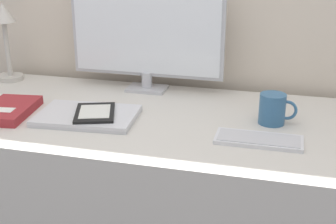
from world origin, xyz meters
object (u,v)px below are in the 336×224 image
at_px(ereader, 95,113).
at_px(laptop, 87,116).
at_px(keyboard, 259,140).
at_px(notebook, 9,110).
at_px(coffee_mug, 273,109).
at_px(desk_lamp, 5,31).
at_px(monitor, 146,33).

bearing_deg(ereader, laptop, 174.24).
bearing_deg(laptop, keyboard, -4.40).
relative_size(laptop, ereader, 1.62).
relative_size(notebook, coffee_mug, 2.13).
bearing_deg(coffee_mug, keyboard, -101.01).
height_order(laptop, ereader, ereader).
bearing_deg(laptop, ereader, -5.76).
height_order(desk_lamp, notebook, desk_lamp).
relative_size(keyboard, coffee_mug, 2.12).
height_order(keyboard, ereader, ereader).
relative_size(desk_lamp, notebook, 1.24).
bearing_deg(ereader, notebook, -175.26).
relative_size(laptop, desk_lamp, 1.07).
height_order(laptop, notebook, notebook).
bearing_deg(laptop, coffee_mug, 10.78).
xyz_separation_m(monitor, keyboard, (0.47, -0.40, -0.22)).
height_order(ereader, coffee_mug, coffee_mug).
bearing_deg(keyboard, desk_lamp, 160.36).
height_order(monitor, desk_lamp, monitor).
distance_m(monitor, desk_lamp, 0.61).
distance_m(monitor, coffee_mug, 0.59).
relative_size(laptop, coffee_mug, 2.80).
bearing_deg(ereader, desk_lamp, 147.23).
relative_size(keyboard, notebook, 1.00).
distance_m(monitor, laptop, 0.43).
bearing_deg(monitor, coffee_mug, -25.48).
xyz_separation_m(desk_lamp, notebook, (0.23, -0.37, -0.20)).
bearing_deg(desk_lamp, coffee_mug, -11.49).
xyz_separation_m(keyboard, desk_lamp, (-1.09, 0.39, 0.20)).
xyz_separation_m(keyboard, coffee_mug, (0.03, 0.16, 0.04)).
distance_m(laptop, notebook, 0.28).
relative_size(monitor, notebook, 2.33).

